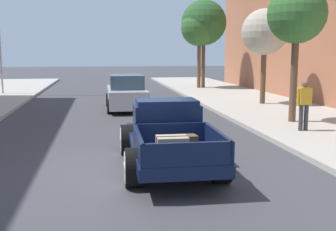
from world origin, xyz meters
TOP-DOWN VIEW (x-y plane):
  - ground_plane at (0.00, 0.00)m, footprint 140.00×140.00m
  - hotrod_truck_navy at (1.00, 0.38)m, footprint 2.26×4.97m
  - car_background_silver at (0.65, 10.18)m, footprint 1.88×4.30m
  - pedestrian_sidewalk_right at (5.99, 3.15)m, footprint 0.53×0.22m
  - flagpole at (-6.38, 17.72)m, footprint 1.74×0.16m
  - street_tree_nearest at (6.45, 4.89)m, footprint 2.12×2.12m
  - street_tree_second at (7.46, 10.22)m, footprint 2.26×2.26m
  - street_tree_third at (6.49, 19.78)m, footprint 2.63×2.63m
  - street_tree_farthest at (6.86, 19.98)m, footprint 3.23×3.23m

SIDE VIEW (x-z plane):
  - ground_plane at x=0.00m, z-range 0.00..0.00m
  - hotrod_truck_navy at x=1.00m, z-range -0.04..1.54m
  - car_background_silver at x=0.65m, z-range -0.06..1.59m
  - pedestrian_sidewalk_right at x=5.99m, z-range 0.26..1.91m
  - street_tree_second at x=7.46m, z-range 1.32..5.98m
  - street_tree_nearest at x=6.45m, z-range 1.52..6.49m
  - street_tree_third at x=6.49m, z-range 1.60..7.19m
  - street_tree_farthest at x=6.86m, z-range 1.64..7.90m
  - flagpole at x=-6.38m, z-range 1.19..10.35m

